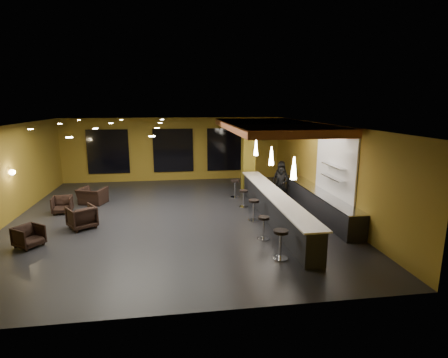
{
  "coord_description": "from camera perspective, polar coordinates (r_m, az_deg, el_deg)",
  "views": [
    {
      "loc": [
        0.04,
        -13.06,
        4.31
      ],
      "look_at": [
        2.0,
        0.5,
        1.3
      ],
      "focal_mm": 28.0,
      "sensor_mm": 36.0,
      "label": 1
    }
  ],
  "objects": [
    {
      "name": "floor",
      "position": [
        13.77,
        -8.01,
        -6.2
      ],
      "size": [
        12.0,
        13.0,
        0.1
      ],
      "primitive_type": "cube",
      "color": "black",
      "rests_on": "ground"
    },
    {
      "name": "ceiling",
      "position": [
        13.08,
        -8.49,
        8.93
      ],
      "size": [
        12.0,
        13.0,
        0.1
      ],
      "primitive_type": "cube",
      "color": "black"
    },
    {
      "name": "wall_back",
      "position": [
        19.77,
        -8.3,
        4.82
      ],
      "size": [
        12.0,
        0.1,
        3.5
      ],
      "primitive_type": "cube",
      "color": "olive",
      "rests_on": "floor"
    },
    {
      "name": "wall_front",
      "position": [
        6.99,
        -8.11,
        -9.2
      ],
      "size": [
        12.0,
        0.1,
        3.5
      ],
      "primitive_type": "cube",
      "color": "olive",
      "rests_on": "floor"
    },
    {
      "name": "wall_left",
      "position": [
        14.64,
        -32.65,
        0.34
      ],
      "size": [
        0.1,
        13.0,
        3.5
      ],
      "primitive_type": "cube",
      "color": "olive",
      "rests_on": "floor"
    },
    {
      "name": "wall_right",
      "position": [
        14.6,
        16.24,
        1.8
      ],
      "size": [
        0.1,
        13.0,
        3.5
      ],
      "primitive_type": "cube",
      "color": "olive",
      "rests_on": "floor"
    },
    {
      "name": "wood_soffit",
      "position": [
        14.63,
        7.58,
        8.56
      ],
      "size": [
        3.6,
        8.0,
        0.28
      ],
      "primitive_type": "cube",
      "color": "#A2562F",
      "rests_on": "ceiling"
    },
    {
      "name": "window_left",
      "position": [
        19.99,
        -18.4,
        4.26
      ],
      "size": [
        2.2,
        0.06,
        2.4
      ],
      "primitive_type": "cube",
      "color": "black",
      "rests_on": "wall_back"
    },
    {
      "name": "window_center",
      "position": [
        19.67,
        -8.29,
        4.64
      ],
      "size": [
        2.2,
        0.06,
        2.4
      ],
      "primitive_type": "cube",
      "color": "black",
      "rests_on": "wall_back"
    },
    {
      "name": "window_right",
      "position": [
        19.89,
        0.41,
        4.85
      ],
      "size": [
        2.2,
        0.06,
        2.4
      ],
      "primitive_type": "cube",
      "color": "black",
      "rests_on": "wall_back"
    },
    {
      "name": "tile_backsplash",
      "position": [
        13.63,
        17.67,
        2.05
      ],
      "size": [
        0.06,
        3.2,
        2.4
      ],
      "primitive_type": "cube",
      "color": "white",
      "rests_on": "wall_right"
    },
    {
      "name": "bar_counter",
      "position": [
        13.15,
        8.1,
        -4.58
      ],
      "size": [
        0.6,
        8.0,
        1.0
      ],
      "primitive_type": "cube",
      "color": "black",
      "rests_on": "floor"
    },
    {
      "name": "bar_top",
      "position": [
        13.01,
        8.17,
        -2.36
      ],
      "size": [
        0.78,
        8.1,
        0.05
      ],
      "primitive_type": "cube",
      "color": "white",
      "rests_on": "bar_counter"
    },
    {
      "name": "prep_counter",
      "position": [
        14.29,
        15.27,
        -3.81
      ],
      "size": [
        0.7,
        6.0,
        0.86
      ],
      "primitive_type": "cube",
      "color": "black",
      "rests_on": "floor"
    },
    {
      "name": "prep_top",
      "position": [
        14.17,
        15.38,
        -2.05
      ],
      "size": [
        0.72,
        6.0,
        0.03
      ],
      "primitive_type": "cube",
      "color": "silver",
      "rests_on": "prep_counter"
    },
    {
      "name": "wall_shelf_lower",
      "position": [
        13.47,
        17.39,
        0.21
      ],
      "size": [
        0.3,
        1.5,
        0.03
      ],
      "primitive_type": "cube",
      "color": "silver",
      "rests_on": "wall_right"
    },
    {
      "name": "wall_shelf_upper",
      "position": [
        13.38,
        17.51,
        2.09
      ],
      "size": [
        0.3,
        1.5,
        0.03
      ],
      "primitive_type": "cube",
      "color": "silver",
      "rests_on": "wall_right"
    },
    {
      "name": "column",
      "position": [
        17.23,
        3.97,
        3.82
      ],
      "size": [
        0.6,
        0.6,
        3.5
      ],
      "primitive_type": "cube",
      "color": "olive",
      "rests_on": "floor"
    },
    {
      "name": "wall_sconce",
      "position": [
        15.01,
        -31.32,
        0.94
      ],
      "size": [
        0.22,
        0.22,
        0.22
      ],
      "primitive_type": "sphere",
      "color": "#FFE5B2",
      "rests_on": "wall_left"
    },
    {
      "name": "pendant_0",
      "position": [
        10.86,
        11.33,
        1.76
      ],
      "size": [
        0.2,
        0.2,
        0.7
      ],
      "primitive_type": "cone",
      "color": "white",
      "rests_on": "wood_soffit"
    },
    {
      "name": "pendant_1",
      "position": [
        13.21,
        7.74,
        3.75
      ],
      "size": [
        0.2,
        0.2,
        0.7
      ],
      "primitive_type": "cone",
      "color": "white",
      "rests_on": "wood_soffit"
    },
    {
      "name": "pendant_2",
      "position": [
        15.61,
        5.24,
        5.13
      ],
      "size": [
        0.2,
        0.2,
        0.7
      ],
      "primitive_type": "cone",
      "color": "white",
      "rests_on": "wood_soffit"
    },
    {
      "name": "staff_a",
      "position": [
        15.5,
        9.32,
        -0.99
      ],
      "size": [
        0.65,
        0.53,
        1.53
      ],
      "primitive_type": "imported",
      "rotation": [
        0.0,
        0.0,
        -0.33
      ],
      "color": "black",
      "rests_on": "floor"
    },
    {
      "name": "staff_b",
      "position": [
        16.9,
        9.44,
        0.22
      ],
      "size": [
        0.94,
        0.84,
        1.59
      ],
      "primitive_type": "imported",
      "rotation": [
        0.0,
        0.0,
        -0.37
      ],
      "color": "black",
      "rests_on": "floor"
    },
    {
      "name": "staff_c",
      "position": [
        16.42,
        9.26,
        -0.13
      ],
      "size": [
        0.87,
        0.67,
        1.59
      ],
      "primitive_type": "imported",
      "rotation": [
        0.0,
        0.0,
        -0.23
      ],
      "color": "black",
      "rests_on": "floor"
    },
    {
      "name": "armchair_a",
      "position": [
        12.28,
        -29.27,
        -8.16
      ],
      "size": [
        1.0,
        1.0,
        0.66
      ],
      "primitive_type": "imported",
      "rotation": [
        0.0,
        0.0,
        0.94
      ],
      "color": "black",
      "rests_on": "floor"
    },
    {
      "name": "armchair_b",
      "position": [
        13.23,
        -22.21,
        -5.77
      ],
      "size": [
        1.18,
        1.19,
        0.79
      ],
      "primitive_type": "imported",
      "rotation": [
        0.0,
        0.0,
        3.73
      ],
      "color": "black",
      "rests_on": "floor"
    },
    {
      "name": "armchair_c",
      "position": [
        15.31,
        -24.89,
        -3.82
      ],
      "size": [
        0.81,
        0.82,
        0.68
      ],
      "primitive_type": "imported",
      "rotation": [
        0.0,
        0.0,
        0.12
      ],
      "color": "black",
      "rests_on": "floor"
    },
    {
      "name": "armchair_d",
      "position": [
        16.17,
        -20.69,
        -2.6
      ],
      "size": [
        1.33,
        1.25,
        0.7
      ],
      "primitive_type": "imported",
      "rotation": [
        0.0,
        0.0,
        2.8
      ],
      "color": "black",
      "rests_on": "floor"
    },
    {
      "name": "bar_stool_0",
      "position": [
        9.99,
        9.24,
        -9.89
      ],
      "size": [
        0.43,
        0.43,
        0.86
      ],
      "rotation": [
        0.0,
        0.0,
        0.39
      ],
      "color": "silver",
      "rests_on": "floor"
    },
    {
      "name": "bar_stool_1",
      "position": [
        11.31,
        6.47,
        -7.44
      ],
      "size": [
        0.38,
        0.38,
        0.76
      ],
      "rotation": [
        0.0,
        0.0,
        -0.21
      ],
      "color": "silver",
      "rests_on": "floor"
    },
    {
      "name": "bar_stool_2",
      "position": [
        12.98,
        4.88,
        -4.64
      ],
      "size": [
        0.41,
        0.41,
        0.81
      ],
      "rotation": [
        0.0,
        0.0,
        -0.07
      ],
      "color": "silver",
      "rests_on": "floor"
    },
    {
      "name": "bar_stool_3",
      "position": [
        14.63,
        3.22,
        -2.83
      ],
      "size": [
        0.37,
        0.37,
        0.74
      ],
      "rotation": [
        0.0,
        0.0,
        0.01
      ],
      "color": "silver",
      "rests_on": "floor"
    },
    {
      "name": "bar_stool_4",
      "position": [
        16.09,
        1.82,
        -1.19
      ],
      "size": [
        0.42,
        0.42,
        0.83
      ],
      "rotation": [
        0.0,
        0.0,
        -0.26
      ],
      "color": "silver",
      "rests_on": "floor"
    }
  ]
}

